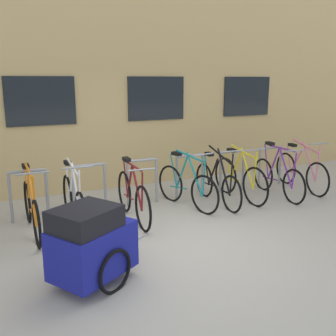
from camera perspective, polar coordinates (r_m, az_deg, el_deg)
name	(u,v)px	position (r m, az deg, el deg)	size (l,w,h in m)	color
ground_plane	(172,245)	(5.54, 0.53, -11.34)	(42.00, 42.00, 0.00)	#B2ADA0
storefront_building	(64,49)	(11.54, -15.13, 16.56)	(28.00, 7.18, 6.18)	tan
bike_rack	(142,177)	(7.14, -3.80, -1.29)	(6.62, 0.05, 0.86)	gray
bicycle_black	(217,184)	(7.26, 7.27, -2.32)	(0.44, 1.72, 1.11)	black
bicycle_white	(74,202)	(6.27, -13.76, -4.90)	(0.44, 1.81, 1.09)	black
bicycle_orange	(31,208)	(6.18, -19.55, -5.65)	(0.44, 1.80, 1.07)	black
bicycle_maroon	(133,197)	(6.40, -5.21, -4.25)	(0.44, 1.75, 1.01)	black
bicycle_yellow	(240,179)	(7.61, 10.54, -1.57)	(0.44, 1.71, 1.07)	black
bicycle_pink	(301,171)	(8.61, 19.04, -0.46)	(0.44, 1.76, 1.08)	black
bicycle_purple	(278,177)	(7.97, 15.91, -1.32)	(0.44, 1.70, 1.06)	black
bicycle_teal	(187,186)	(7.02, 2.78, -2.70)	(0.51, 1.63, 1.07)	black
bike_trailer	(91,244)	(4.48, -11.29, -10.90)	(1.41, 1.01, 0.95)	navy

